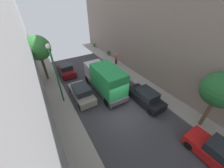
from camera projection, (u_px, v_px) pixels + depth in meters
name	position (u px, v px, depth m)	size (l,w,h in m)	color
ground	(125.00, 113.00, 12.34)	(32.00, 32.00, 0.00)	#38383D
sidewalk_left	(74.00, 137.00, 10.14)	(2.00, 44.00, 0.15)	gray
sidewalk_right	(160.00, 95.00, 14.45)	(2.00, 44.00, 0.15)	gray
parked_car_left_2	(82.00, 93.00, 13.78)	(1.78, 4.20, 1.57)	gray
parked_car_left_3	(66.00, 69.00, 18.23)	(1.78, 4.20, 1.57)	maroon
parked_car_right_1	(220.00, 156.00, 8.34)	(1.78, 4.20, 1.57)	red
parked_car_right_2	(146.00, 97.00, 13.19)	(1.78, 4.20, 1.57)	black
delivery_truck	(105.00, 79.00, 14.09)	(2.26, 6.60, 3.38)	#4C4C51
pedestrian	(116.00, 58.00, 20.49)	(0.40, 0.36, 1.72)	#2D334C
street_tree_1	(220.00, 90.00, 8.99)	(2.59, 2.59, 5.05)	brown
street_tree_2	(38.00, 48.00, 14.90)	(2.89, 2.89, 5.64)	brown
potted_plant_2	(108.00, 53.00, 23.55)	(0.59, 0.59, 0.96)	#B2A899
potted_plant_3	(94.00, 45.00, 27.82)	(0.51, 0.51, 0.75)	slate
lamp_post	(54.00, 67.00, 11.34)	(0.44, 0.44, 6.09)	#26723F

